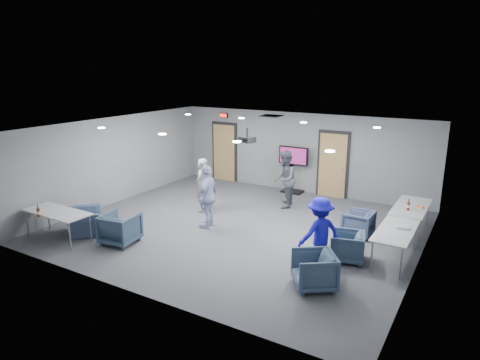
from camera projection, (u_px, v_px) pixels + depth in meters
The scene contains 29 objects.
floor at pixel (240, 227), 11.53m from camera, with size 9.00×9.00×0.00m, color #3D4046.
ceiling at pixel (239, 127), 10.83m from camera, with size 9.00×9.00×0.00m, color silver.
wall_back at pixel (299, 153), 14.50m from camera, with size 9.00×0.02×2.70m, color slate.
wall_front at pixel (129, 226), 7.85m from camera, with size 9.00×0.02×2.70m, color slate.
wall_left at pixel (116, 160), 13.39m from camera, with size 0.02×8.00×2.70m, color slate.
wall_right at pixel (424, 206), 8.97m from camera, with size 0.02×8.00×2.70m, color slate.
door_left at pixel (224, 152), 16.01m from camera, with size 1.06×0.17×2.24m.
door_right at pixel (333, 165), 13.95m from camera, with size 1.06×0.17×2.24m.
exit_sign at pixel (224, 115), 15.64m from camera, with size 0.32×0.08×0.16m.
hvac_diffuser at pixel (271, 116), 13.41m from camera, with size 0.60×0.60×0.03m, color black.
downlights at pixel (239, 128), 10.83m from camera, with size 6.18×3.78×0.02m.
person_a at pixel (202, 185), 12.58m from camera, with size 0.58×0.38×1.60m, color gray.
person_b at pixel (285, 179), 12.94m from camera, with size 0.86×0.67×1.76m, color #4B515B.
person_c at pixel (208, 196), 11.35m from camera, with size 1.00×0.42×1.71m, color #ADB7DF.
person_d at pixel (320, 232), 9.10m from camera, with size 1.00×0.58×1.55m, color #1D1CB7.
chair_right_a at pixel (358, 223), 10.87m from camera, with size 0.70×0.72×0.66m, color #3A4765.
chair_right_b at pixel (347, 246), 9.47m from camera, with size 0.71×0.73×0.66m, color #374A5F.
chair_right_c at pixel (314, 270), 8.30m from camera, with size 0.77×0.79×0.72m, color #3D4F69.
chair_front_a at pixel (120, 229), 10.40m from camera, with size 0.80×0.82×0.75m, color #34455A.
chair_front_b at pixel (84, 221), 11.05m from camera, with size 0.96×0.84×0.63m, color #3D4D69.
table_right_a at pixel (411, 208), 10.94m from camera, with size 0.79×1.89×0.73m.
table_right_b at pixel (396, 232), 9.36m from camera, with size 0.75×1.80×0.73m.
table_front_left at pixel (57, 213), 10.56m from camera, with size 1.83×0.79×0.73m.
bottle_front at pixel (38, 212), 10.14m from camera, with size 0.08×0.08×0.30m.
bottle_right at pixel (408, 206), 10.61m from camera, with size 0.08×0.08×0.29m.
snack_box at pixel (420, 207), 10.82m from camera, with size 0.16×0.11×0.04m, color orange.
wrapper at pixel (403, 228), 9.41m from camera, with size 0.25×0.17×0.06m, color silver.
tv_stand at pixel (293, 167), 14.46m from camera, with size 1.04×0.49×1.59m.
projector at pixel (247, 139), 10.83m from camera, with size 0.43×0.39×0.36m.
Camera 1 is at (5.51, -9.30, 4.21)m, focal length 32.00 mm.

